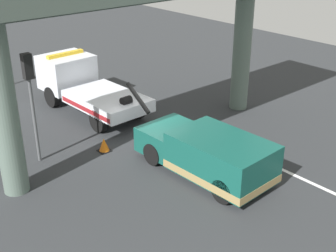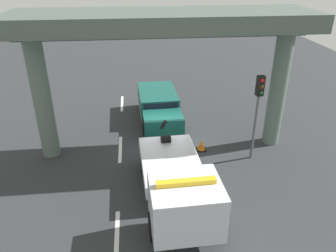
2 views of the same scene
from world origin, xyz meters
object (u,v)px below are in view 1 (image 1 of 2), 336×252
(traffic_light_near, at_px, (29,84))
(traffic_cone_orange, at_px, (104,145))
(towed_van_green, at_px, (209,154))
(tow_truck_white, at_px, (83,84))

(traffic_light_near, bearing_deg, traffic_cone_orange, -113.91)
(towed_van_green, relative_size, traffic_cone_orange, 9.53)
(tow_truck_white, bearing_deg, towed_van_green, -179.80)
(traffic_light_near, distance_m, traffic_cone_orange, 3.71)
(tow_truck_white, relative_size, traffic_light_near, 1.76)
(traffic_cone_orange, bearing_deg, tow_truck_white, -22.26)
(tow_truck_white, relative_size, traffic_cone_orange, 13.19)
(traffic_light_near, height_order, traffic_cone_orange, traffic_light_near)
(tow_truck_white, xyz_separation_m, traffic_light_near, (-3.40, 4.06, 1.82))
(tow_truck_white, distance_m, traffic_light_near, 5.60)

